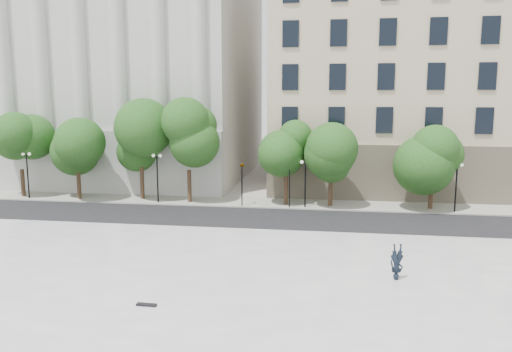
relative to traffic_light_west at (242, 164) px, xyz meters
The scene contains 12 objects.
ground 22.59m from the traffic_light_west, 91.04° to the right, with size 160.00×160.00×0.00m, color beige.
plaza 19.60m from the traffic_light_west, 91.21° to the right, with size 44.00×22.00×0.45m, color white.
street 5.62m from the traffic_light_west, 95.40° to the right, with size 60.00×8.00×0.02m, color black.
far_sidewalk 3.96m from the traffic_light_west, 103.45° to the left, with size 60.00×4.00×0.12m, color #A9A59C.
building_west 25.57m from the traffic_light_west, 136.92° to the left, with size 31.50×27.65×25.60m.
building_east 26.77m from the traffic_light_west, 40.29° to the left, with size 36.00×26.15×23.00m.
traffic_light_west is the anchor object (origin of this frame).
traffic_light_east 3.92m from the traffic_light_west, ahead, with size 0.39×1.63×4.15m.
person_lying 19.58m from the traffic_light_west, 57.65° to the right, with size 0.63×0.41×1.72m, color black.
skateboard 21.26m from the traffic_light_west, 90.88° to the right, with size 0.86×0.22×0.09m, color black.
street_trees 5.03m from the traffic_light_west, 165.87° to the left, with size 39.84×4.91×7.87m.
lamp_posts 1.59m from the traffic_light_west, 167.65° to the left, with size 37.08×0.28×4.28m.
Camera 1 is at (7.48, -17.49, 9.06)m, focal length 35.00 mm.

